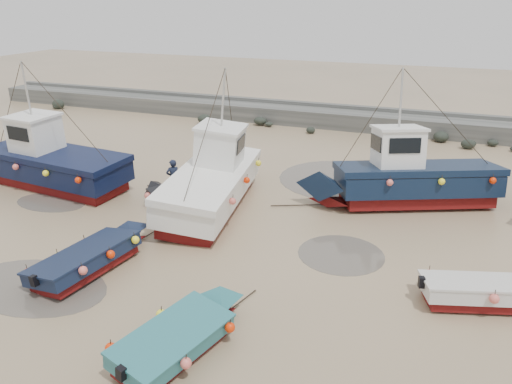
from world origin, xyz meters
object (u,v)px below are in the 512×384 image
(cabin_boat_0, at_px, (47,160))
(person, at_px, (175,196))
(dinghy_3, at_px, (496,291))
(cabin_boat_2, at_px, (405,178))
(dinghy_4, at_px, (177,201))
(cabin_boat_1, at_px, (213,177))
(dinghy_2, at_px, (180,332))
(dinghy_1, at_px, (94,254))

(cabin_boat_0, bearing_deg, person, -76.64)
(dinghy_3, relative_size, cabin_boat_0, 0.53)
(cabin_boat_2, relative_size, person, 5.43)
(dinghy_3, distance_m, dinghy_4, 13.25)
(cabin_boat_0, distance_m, person, 7.00)
(dinghy_4, bearing_deg, cabin_boat_1, 4.24)
(dinghy_2, xyz_separation_m, dinghy_4, (-4.71, 8.20, -0.01))
(dinghy_3, xyz_separation_m, cabin_boat_2, (-3.56, 7.46, 0.78))
(person, bearing_deg, dinghy_1, 54.22)
(dinghy_2, relative_size, cabin_boat_1, 0.49)
(dinghy_2, bearing_deg, cabin_boat_2, 84.66)
(dinghy_1, distance_m, cabin_boat_2, 13.95)
(cabin_boat_1, xyz_separation_m, cabin_boat_2, (8.32, 3.01, 0.03))
(dinghy_3, bearing_deg, dinghy_1, -96.20)
(dinghy_1, bearing_deg, cabin_boat_1, 86.84)
(dinghy_3, relative_size, dinghy_4, 1.08)
(dinghy_1, distance_m, dinghy_2, 5.80)
(dinghy_4, height_order, person, dinghy_4)
(cabin_boat_1, xyz_separation_m, person, (-2.17, 0.10, -1.30))
(person, bearing_deg, dinghy_3, 120.07)
(cabin_boat_2, bearing_deg, dinghy_4, 92.17)
(dinghy_2, bearing_deg, dinghy_4, 134.55)
(dinghy_2, bearing_deg, person, 135.19)
(dinghy_3, distance_m, cabin_boat_0, 21.21)
(cabin_boat_0, bearing_deg, dinghy_3, -93.96)
(dinghy_4, distance_m, cabin_boat_0, 8.02)
(dinghy_2, distance_m, cabin_boat_0, 15.55)
(dinghy_2, xyz_separation_m, cabin_boat_1, (-3.66, 9.80, 0.75))
(cabin_boat_1, bearing_deg, dinghy_3, -29.06)
(dinghy_1, distance_m, cabin_boat_1, 7.14)
(dinghy_3, relative_size, cabin_boat_1, 0.52)
(dinghy_3, xyz_separation_m, person, (-14.06, 4.54, -0.55))
(cabin_boat_1, bearing_deg, person, 168.86)
(cabin_boat_1, distance_m, person, 2.53)
(dinghy_2, height_order, dinghy_3, same)
(cabin_boat_2, distance_m, person, 10.98)
(person, bearing_deg, cabin_boat_2, 153.49)
(dinghy_3, bearing_deg, person, -124.82)
(dinghy_2, relative_size, person, 3.02)
(dinghy_1, height_order, person, dinghy_1)
(cabin_boat_0, xyz_separation_m, person, (6.82, 0.88, -1.31))
(cabin_boat_2, bearing_deg, person, 81.50)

